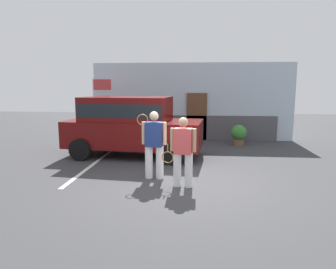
{
  "coord_description": "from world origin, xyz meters",
  "views": [
    {
      "loc": [
        0.27,
        -7.43,
        2.43
      ],
      "look_at": [
        -0.56,
        1.2,
        1.05
      ],
      "focal_mm": 32.96,
      "sensor_mm": 36.0,
      "label": 1
    }
  ],
  "objects_px": {
    "parked_suv": "(131,123)",
    "flag_pole": "(98,98)",
    "tennis_player_woman": "(183,151)",
    "tennis_player_man": "(154,144)",
    "potted_plant_by_porch": "(239,134)"
  },
  "relations": [
    {
      "from": "parked_suv",
      "to": "potted_plant_by_porch",
      "type": "xyz_separation_m",
      "value": [
        3.97,
        2.37,
        -0.68
      ]
    },
    {
      "from": "parked_suv",
      "to": "potted_plant_by_porch",
      "type": "height_order",
      "value": "parked_suv"
    },
    {
      "from": "potted_plant_by_porch",
      "to": "flag_pole",
      "type": "xyz_separation_m",
      "value": [
        -5.92,
        0.12,
        1.45
      ]
    },
    {
      "from": "parked_suv",
      "to": "tennis_player_woman",
      "type": "distance_m",
      "value": 3.69
    },
    {
      "from": "tennis_player_woman",
      "to": "potted_plant_by_porch",
      "type": "bearing_deg",
      "value": -103.37
    },
    {
      "from": "tennis_player_man",
      "to": "potted_plant_by_porch",
      "type": "height_order",
      "value": "tennis_player_man"
    },
    {
      "from": "tennis_player_man",
      "to": "tennis_player_woman",
      "type": "xyz_separation_m",
      "value": [
        0.78,
        -0.61,
        -0.05
      ]
    },
    {
      "from": "tennis_player_man",
      "to": "potted_plant_by_porch",
      "type": "relative_size",
      "value": 2.11
    },
    {
      "from": "parked_suv",
      "to": "flag_pole",
      "type": "distance_m",
      "value": 3.26
    },
    {
      "from": "tennis_player_woman",
      "to": "flag_pole",
      "type": "height_order",
      "value": "flag_pole"
    },
    {
      "from": "tennis_player_woman",
      "to": "flag_pole",
      "type": "bearing_deg",
      "value": -48.42
    },
    {
      "from": "tennis_player_man",
      "to": "flag_pole",
      "type": "height_order",
      "value": "flag_pole"
    },
    {
      "from": "parked_suv",
      "to": "flag_pole",
      "type": "xyz_separation_m",
      "value": [
        -1.95,
        2.49,
        0.77
      ]
    },
    {
      "from": "tennis_player_woman",
      "to": "parked_suv",
      "type": "bearing_deg",
      "value": -51.41
    },
    {
      "from": "tennis_player_man",
      "to": "tennis_player_woman",
      "type": "relative_size",
      "value": 1.05
    }
  ]
}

